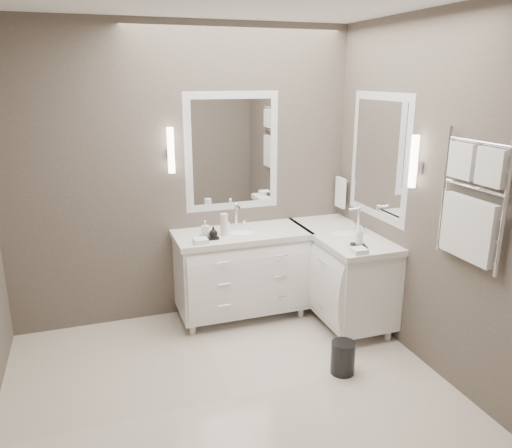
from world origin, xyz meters
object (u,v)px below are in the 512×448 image
object	(u,v)px
vanity_back	(242,269)
waste_bin	(343,358)
towel_ladder	(471,207)
vanity_right	(341,269)

from	to	relation	value
vanity_back	waste_bin	distance (m)	1.32
towel_ladder	waste_bin	size ratio (longest dim) A/B	3.45
waste_bin	vanity_back	bearing A→B (deg)	110.78
vanity_back	vanity_right	world-z (taller)	same
vanity_right	waste_bin	size ratio (longest dim) A/B	4.75
vanity_back	waste_bin	world-z (taller)	vanity_back
vanity_back	vanity_right	size ratio (longest dim) A/B	1.00
towel_ladder	waste_bin	bearing A→B (deg)	145.99
vanity_right	waste_bin	world-z (taller)	vanity_right
vanity_right	towel_ladder	size ratio (longest dim) A/B	1.38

